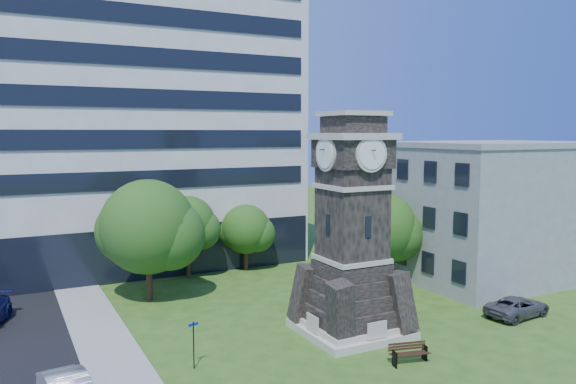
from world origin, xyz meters
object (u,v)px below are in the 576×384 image
clock_tower (352,239)px  car_east_lot (518,307)px  park_bench (409,352)px  street_sign (194,339)px

clock_tower → car_east_lot: clock_tower is taller
clock_tower → park_bench: bearing=-87.9°
park_bench → street_sign: bearing=169.8°
clock_tower → street_sign: clock_tower is taller
car_east_lot → park_bench: size_ratio=2.26×
car_east_lot → street_sign: 19.85m
car_east_lot → park_bench: bearing=97.5°
street_sign → clock_tower: bearing=-13.7°
car_east_lot → street_sign: size_ratio=1.93×
clock_tower → park_bench: size_ratio=6.28×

